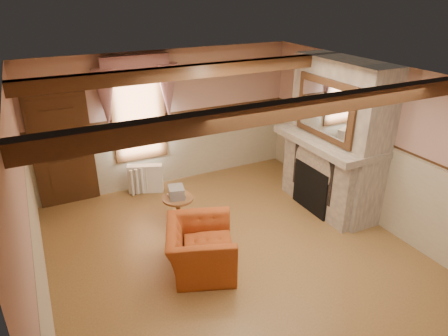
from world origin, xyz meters
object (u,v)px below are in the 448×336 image
side_table (179,211)px  radiator (146,179)px  oil_lamp (319,125)px  armchair (201,248)px  bowl (338,140)px  mantel_clock (303,120)px

side_table → radiator: size_ratio=0.79×
side_table → radiator: bearing=96.4°
oil_lamp → armchair: bearing=-161.0°
armchair → radiator: bearing=21.4°
bowl → oil_lamp: oil_lamp is taller
mantel_clock → oil_lamp: 0.50m
side_table → oil_lamp: (2.72, -0.31, 1.29)m
armchair → oil_lamp: oil_lamp is taller
radiator → bowl: bearing=-17.1°
side_table → oil_lamp: size_ratio=1.96×
armchair → side_table: 1.30m
armchair → bowl: bearing=-60.5°
side_table → radiator: radiator is taller
armchair → mantel_clock: (2.85, 1.48, 1.15)m
side_table → bowl: size_ratio=1.80×
radiator → oil_lamp: size_ratio=2.50×
bowl → side_table: bearing=162.7°
side_table → mantel_clock: 3.00m
armchair → mantel_clock: 3.41m
side_table → oil_lamp: bearing=-6.5°
radiator → mantel_clock: bearing=-2.3°
bowl → oil_lamp: bearing=90.0°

